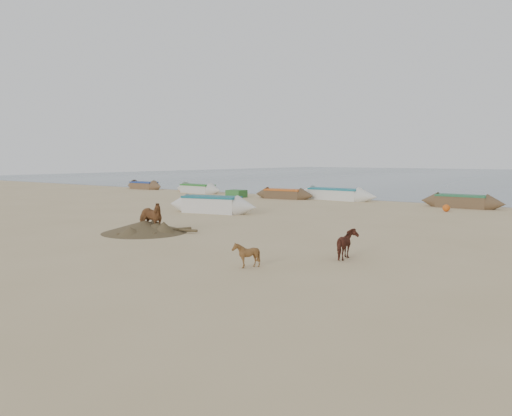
{
  "coord_description": "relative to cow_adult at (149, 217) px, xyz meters",
  "views": [
    {
      "loc": [
        13.17,
        -13.8,
        3.23
      ],
      "look_at": [
        0.0,
        4.0,
        1.0
      ],
      "focal_mm": 35.0,
      "sensor_mm": 36.0,
      "label": 1
    }
  ],
  "objects": [
    {
      "name": "ground",
      "position": [
        3.16,
        -0.56,
        -0.68
      ],
      "size": [
        140.0,
        140.0,
        0.0
      ],
      "primitive_type": "plane",
      "color": "tan",
      "rests_on": "ground"
    },
    {
      "name": "cow_adult",
      "position": [
        0.0,
        0.0,
        0.0
      ],
      "size": [
        1.63,
        0.76,
        1.37
      ],
      "primitive_type": "imported",
      "rotation": [
        0.0,
        0.0,
        1.56
      ],
      "color": "brown",
      "rests_on": "ground"
    },
    {
      "name": "calf_front",
      "position": [
        7.49,
        -2.9,
        -0.3
      ],
      "size": [
        0.86,
        0.81,
        0.77
      ],
      "primitive_type": "imported",
      "rotation": [
        0.0,
        0.0,
        -1.26
      ],
      "color": "brown",
      "rests_on": "ground"
    },
    {
      "name": "calf_right",
      "position": [
        9.35,
        0.02,
        -0.21
      ],
      "size": [
        1.2,
        1.24,
        0.95
      ],
      "primitive_type": "imported",
      "rotation": [
        0.0,
        0.0,
        2.17
      ],
      "color": "#58281C",
      "rests_on": "ground"
    },
    {
      "name": "near_canoe",
      "position": [
        -3.15,
        7.56,
        -0.19
      ],
      "size": [
        5.92,
        2.49,
        1.0
      ],
      "primitive_type": null,
      "rotation": [
        0.0,
        0.0,
        0.21
      ],
      "color": "silver",
      "rests_on": "ground"
    },
    {
      "name": "debris_pile",
      "position": [
        -0.31,
        -0.01,
        -0.42
      ],
      "size": [
        3.95,
        3.95,
        0.52
      ],
      "primitive_type": "cone",
      "rotation": [
        0.0,
        0.0,
        0.07
      ],
      "color": "brown",
      "rests_on": "ground"
    },
    {
      "name": "waterline_canoes",
      "position": [
        0.7,
        19.86,
        -0.26
      ],
      "size": [
        51.66,
        3.86,
        0.9
      ],
      "color": "brown",
      "rests_on": "ground"
    },
    {
      "name": "beach_clutter",
      "position": [
        6.81,
        18.87,
        -0.38
      ],
      "size": [
        42.48,
        5.5,
        0.64
      ],
      "color": "#326F32",
      "rests_on": "ground"
    }
  ]
}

